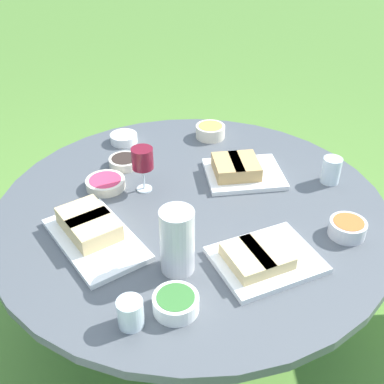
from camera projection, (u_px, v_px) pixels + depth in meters
The scene contains 15 objects.
ground_plane at pixel (192, 329), 2.19m from camera, with size 40.00×40.00×0.00m, color #5B8C38.
dining_table at pixel (192, 223), 1.85m from camera, with size 1.47×1.47×0.70m.
water_pitcher at pixel (177, 241), 1.46m from camera, with size 0.12×0.11×0.22m.
wine_glass at pixel (142, 160), 1.81m from camera, with size 0.08×0.08×0.18m.
platter_bread_main at pixel (262, 258), 1.52m from camera, with size 0.28×0.34×0.06m.
platter_charcuterie at pixel (240, 170), 1.95m from camera, with size 0.32×0.35×0.08m.
platter_sandwich_side at pixel (92, 230), 1.62m from camera, with size 0.44×0.32×0.08m.
bowl_fries at pixel (210, 131), 2.23m from camera, with size 0.13×0.13×0.06m.
bowl_salad at pixel (176, 303), 1.36m from camera, with size 0.13×0.13×0.05m.
bowl_olives at pixel (125, 161), 2.02m from camera, with size 0.13×0.13×0.04m.
bowl_dip_red at pixel (106, 183), 1.89m from camera, with size 0.15×0.15×0.04m.
bowl_dip_cream at pixel (124, 138), 2.19m from camera, with size 0.12×0.12×0.04m.
bowl_roasted_veg at pixel (348, 227), 1.64m from camera, with size 0.13×0.13×0.06m.
cup_water_near at pixel (130, 313), 1.31m from camera, with size 0.07×0.07×0.09m.
cup_water_far at pixel (331, 170), 1.90m from camera, with size 0.08×0.08×0.11m.
Camera 1 is at (-1.36, 0.51, 1.76)m, focal length 45.00 mm.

